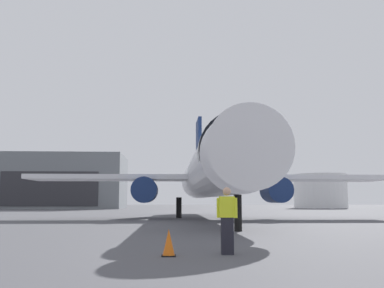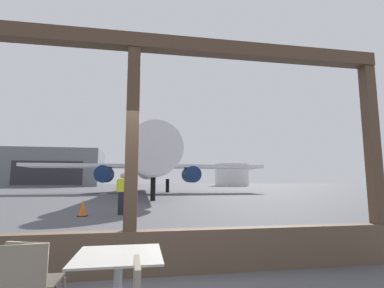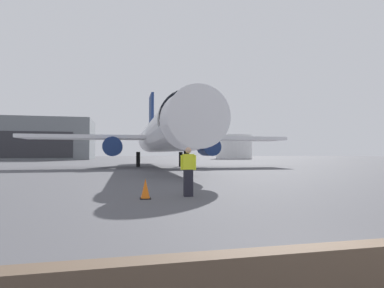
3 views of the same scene
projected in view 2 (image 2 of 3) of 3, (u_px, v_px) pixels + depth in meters
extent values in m
plane|color=#4C4C51|center=(140.00, 190.00, 43.31)|extent=(220.00, 220.00, 0.00)
cube|color=brown|center=(129.00, 253.00, 4.28)|extent=(8.85, 0.24, 0.66)
cube|color=#4C3828|center=(135.00, 42.00, 4.71)|extent=(8.85, 0.24, 0.24)
cube|color=#4C3828|center=(132.00, 157.00, 4.47)|extent=(0.20, 0.20, 3.57)
cube|color=#4C3828|center=(373.00, 160.00, 5.21)|extent=(0.20, 0.20, 3.57)
cube|color=#ADA89E|center=(119.00, 255.00, 2.68)|extent=(0.80, 0.80, 0.02)
cube|color=gray|center=(19.00, 274.00, 2.22)|extent=(0.40, 0.08, 0.45)
cube|color=gray|center=(37.00, 283.00, 2.68)|extent=(0.40, 0.40, 0.04)
cube|color=gray|center=(25.00, 264.00, 2.53)|extent=(0.39, 0.17, 0.38)
cylinder|color=silver|center=(149.00, 164.00, 34.38)|extent=(3.64, 29.38, 3.64)
cone|color=silver|center=(155.00, 149.00, 18.76)|extent=(3.46, 2.60, 3.46)
cylinder|color=black|center=(154.00, 150.00, 20.64)|extent=(3.71, 0.90, 3.71)
cube|color=silver|center=(85.00, 166.00, 33.57)|extent=(13.12, 4.20, 0.36)
cube|color=silver|center=(208.00, 167.00, 36.13)|extent=(13.12, 4.20, 0.36)
cylinder|color=navy|center=(104.00, 174.00, 32.49)|extent=(1.90, 3.20, 1.90)
cylinder|color=navy|center=(191.00, 175.00, 34.21)|extent=(1.90, 3.20, 1.90)
cube|color=navy|center=(147.00, 143.00, 47.81)|extent=(0.36, 4.40, 5.20)
cylinder|color=black|center=(153.00, 189.00, 20.57)|extent=(0.36, 0.36, 1.66)
cylinder|color=black|center=(129.00, 186.00, 35.11)|extent=(0.44, 0.44, 1.66)
cylinder|color=black|center=(167.00, 186.00, 35.93)|extent=(0.44, 0.44, 1.66)
cube|color=black|center=(122.00, 203.00, 12.05)|extent=(0.32, 0.20, 0.95)
cube|color=yellow|center=(123.00, 185.00, 12.15)|extent=(0.40, 0.22, 0.55)
sphere|color=tan|center=(123.00, 176.00, 12.20)|extent=(0.22, 0.22, 0.22)
cylinder|color=yellow|center=(128.00, 186.00, 12.08)|extent=(0.09, 0.09, 0.52)
cylinder|color=yellow|center=(118.00, 186.00, 12.22)|extent=(0.09, 0.09, 0.52)
cone|color=orange|center=(83.00, 208.00, 11.52)|extent=(0.32, 0.32, 0.68)
cube|color=black|center=(82.00, 216.00, 11.48)|extent=(0.36, 0.36, 0.03)
cube|color=slate|center=(56.00, 168.00, 75.26)|extent=(23.09, 13.67, 9.63)
cube|color=#2D2D33|center=(47.00, 173.00, 68.35)|extent=(16.16, 0.10, 5.78)
cylinder|color=white|center=(232.00, 175.00, 85.36)|extent=(9.97, 9.97, 6.48)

